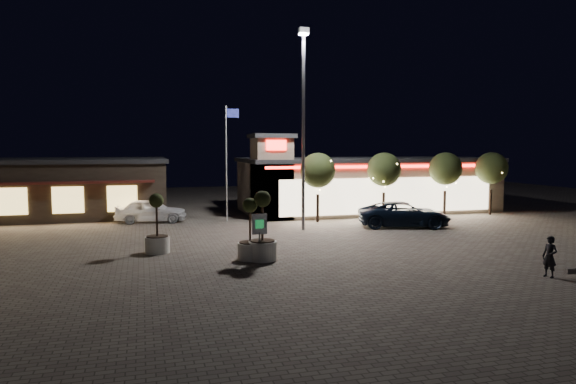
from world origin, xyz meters
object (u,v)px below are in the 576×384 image
object	(u,v)px
planter_left	(157,235)
planter_mid	(250,241)
pickup_truck	(404,214)
white_sedan	(151,210)
valet_sign	(259,228)
pedestrian	(550,257)

from	to	relation	value
planter_left	planter_mid	bearing A→B (deg)	-33.48
pickup_truck	planter_mid	size ratio (longest dim) A/B	2.05
white_sedan	planter_left	size ratio (longest dim) A/B	1.63
planter_left	valet_sign	xyz separation A→B (m)	(4.41, -3.15, 0.61)
white_sedan	pedestrian	size ratio (longest dim) A/B	2.89
pedestrian	valet_sign	world-z (taller)	valet_sign
pedestrian	planter_left	size ratio (longest dim) A/B	0.56
pickup_truck	white_sedan	distance (m)	17.11
white_sedan	pedestrian	distance (m)	24.90
pickup_truck	pedestrian	distance (m)	13.32
planter_mid	pedestrian	bearing A→B (deg)	-30.84
pickup_truck	white_sedan	xyz separation A→B (m)	(-15.78, 6.61, -0.00)
pedestrian	valet_sign	xyz separation A→B (m)	(-10.44, 5.97, 0.69)
white_sedan	valet_sign	bearing A→B (deg)	-153.39
planter_left	planter_mid	distance (m)	4.88
pedestrian	planter_left	world-z (taller)	planter_left
planter_left	planter_mid	xyz separation A→B (m)	(4.07, -2.69, -0.02)
valet_sign	planter_mid	bearing A→B (deg)	126.07
pickup_truck	planter_left	size ratio (longest dim) A/B	2.00
valet_sign	pedestrian	bearing A→B (deg)	-29.76
pickup_truck	planter_left	world-z (taller)	planter_left
planter_mid	valet_sign	size ratio (longest dim) A/B	1.32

